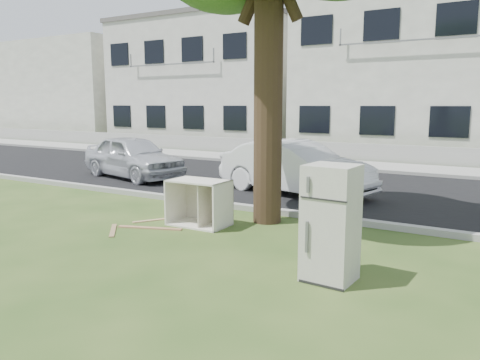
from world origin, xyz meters
The scene contains 16 objects.
ground centered at (0.00, 0.00, 0.00)m, with size 120.00×120.00×0.00m, color #2C4719.
road centered at (0.00, 6.00, 0.01)m, with size 120.00×7.00×0.01m, color black.
kerb_near centered at (0.00, 2.45, 0.00)m, with size 120.00×0.18×0.12m, color gray.
kerb_far centered at (0.00, 9.55, 0.00)m, with size 120.00×0.18×0.12m, color gray.
sidewalk centered at (0.00, 11.00, 0.01)m, with size 120.00×2.80×0.01m, color gray.
low_wall centered at (0.00, 12.60, 0.35)m, with size 120.00×0.15×0.70m, color gray.
townhouse_left centered at (-12.00, 17.50, 3.52)m, with size 10.20×8.16×7.04m.
townhouse_center centered at (0.00, 17.50, 3.72)m, with size 11.22×8.16×7.44m.
filler_left centered at (-26.00, 18.00, 3.20)m, with size 16.00×9.00×6.40m, color silver.
fridge centered at (1.71, -0.51, 0.76)m, with size 0.62×0.58×1.51m, color #B8B7A6.
cabinet centered at (-1.39, 0.91, 0.43)m, with size 1.11×0.69×0.87m, color silver.
plank_a centered at (-2.01, 0.23, 0.01)m, with size 1.22×0.10×0.02m, color #A3734E.
plank_b centered at (-2.47, -0.24, 0.01)m, with size 0.87×0.09×0.02m, color #92714C.
plank_c centered at (-2.37, 0.69, 0.01)m, with size 0.75×0.08×0.02m, color tan.
car_center centered at (-1.14, 4.74, 0.68)m, with size 1.44×4.12×1.36m, color silver.
car_left centered at (-6.53, 4.59, 0.66)m, with size 1.56×3.88×1.32m, color silver.
Camera 1 is at (3.68, -6.10, 2.26)m, focal length 35.00 mm.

